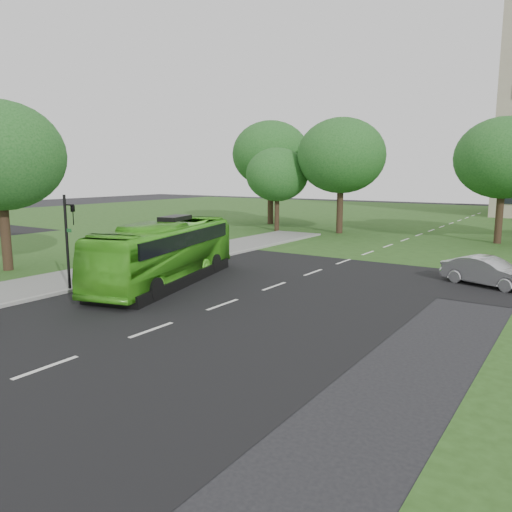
# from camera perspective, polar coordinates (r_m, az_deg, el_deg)

# --- Properties ---
(ground) EXTENTS (160.00, 160.00, 0.00)m
(ground) POSITION_cam_1_polar(r_m,az_deg,el_deg) (18.98, -7.53, -6.88)
(ground) COLOR black
(ground) RESTS_ON ground
(street_surfaces) EXTENTS (120.00, 120.00, 0.15)m
(street_surfaces) POSITION_cam_1_polar(r_m,az_deg,el_deg) (38.83, 14.68, 1.33)
(street_surfaces) COLOR black
(street_surfaces) RESTS_ON ground
(tree_park_a) EXTENTS (5.73, 5.73, 7.61)m
(tree_park_a) POSITION_cam_1_polar(r_m,az_deg,el_deg) (46.17, 2.43, 9.27)
(tree_park_a) COLOR black
(tree_park_a) RESTS_ON ground
(tree_park_b) EXTENTS (7.69, 7.69, 10.08)m
(tree_park_b) POSITION_cam_1_polar(r_m,az_deg,el_deg) (44.90, 9.72, 11.22)
(tree_park_b) COLOR black
(tree_park_b) RESTS_ON ground
(tree_park_c) EXTENTS (7.11, 7.11, 9.45)m
(tree_park_c) POSITION_cam_1_polar(r_m,az_deg,el_deg) (41.98, 26.47, 9.99)
(tree_park_c) COLOR black
(tree_park_c) RESTS_ON ground
(tree_park_f) EXTENTS (7.97, 7.97, 10.63)m
(tree_park_f) POSITION_cam_1_polar(r_m,az_deg,el_deg) (52.54, 1.69, 11.55)
(tree_park_f) COLOR black
(tree_park_f) RESTS_ON ground
(bus) EXTENTS (5.23, 10.99, 2.98)m
(bus) POSITION_cam_1_polar(r_m,az_deg,el_deg) (24.57, -10.30, 0.36)
(bus) COLOR #4DBA24
(bus) RESTS_ON ground
(sedan) EXTENTS (4.45, 2.75, 1.38)m
(sedan) POSITION_cam_1_polar(r_m,az_deg,el_deg) (26.12, 24.96, -1.62)
(sedan) COLOR silver
(sedan) RESTS_ON ground
(traffic_light) EXTENTS (0.70, 0.20, 4.37)m
(traffic_light) POSITION_cam_1_polar(r_m,az_deg,el_deg) (23.67, -20.64, 2.20)
(traffic_light) COLOR black
(traffic_light) RESTS_ON ground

